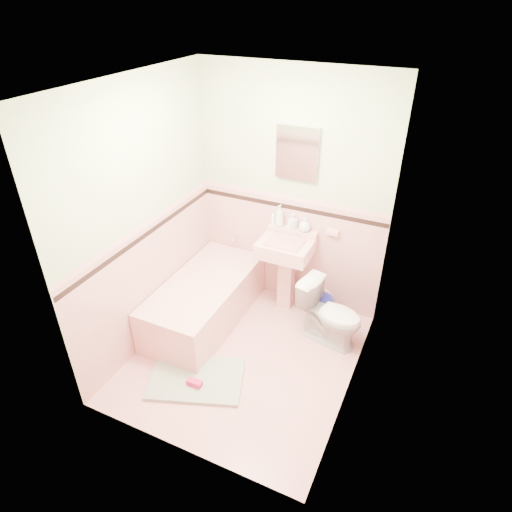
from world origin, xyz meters
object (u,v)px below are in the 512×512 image
at_px(soap_bottle_mid, 293,221).
at_px(shoe, 195,383).
at_px(medicine_cabinet, 297,153).
at_px(toilet, 331,314).
at_px(soap_bottle_right, 305,224).
at_px(bucket, 320,310).
at_px(sink, 284,276).
at_px(soap_bottle_left, 280,216).
at_px(bathtub, 205,302).

distance_m(soap_bottle_mid, shoe, 1.85).
height_order(medicine_cabinet, shoe, medicine_cabinet).
bearing_deg(toilet, medicine_cabinet, 63.33).
height_order(soap_bottle_mid, soap_bottle_right, soap_bottle_mid).
distance_m(medicine_cabinet, bucket, 1.64).
bearing_deg(toilet, shoe, 154.26).
height_order(sink, shoe, sink).
relative_size(sink, bucket, 2.98).
height_order(toilet, shoe, toilet).
bearing_deg(soap_bottle_left, shoe, -94.88).
relative_size(bathtub, soap_bottle_mid, 9.11).
xyz_separation_m(soap_bottle_right, bucket, (0.30, -0.24, -0.84)).
bearing_deg(bucket, bathtub, -157.03).
height_order(bathtub, toilet, toilet).
height_order(bathtub, soap_bottle_left, soap_bottle_left).
bearing_deg(soap_bottle_right, soap_bottle_mid, 180.00).
relative_size(soap_bottle_mid, shoe, 1.22).
xyz_separation_m(toilet, shoe, (-0.88, -1.12, -0.26)).
distance_m(medicine_cabinet, soap_bottle_mid, 0.71).
distance_m(toilet, bucket, 0.33).
distance_m(soap_bottle_left, shoe, 1.85).
relative_size(bathtub, soap_bottle_right, 9.78).
height_order(sink, bucket, sink).
distance_m(bathtub, soap_bottle_left, 1.19).
distance_m(soap_bottle_left, soap_bottle_mid, 0.15).
bearing_deg(bathtub, toilet, 10.89).
distance_m(bathtub, medicine_cabinet, 1.78).
distance_m(bathtub, sink, 0.88).
bearing_deg(bathtub, medicine_cabinet, 47.42).
bearing_deg(sink, soap_bottle_left, 129.49).
bearing_deg(soap_bottle_right, toilet, -44.46).
height_order(sink, soap_bottle_left, soap_bottle_left).
relative_size(medicine_cabinet, toilet, 0.81).
bearing_deg(soap_bottle_mid, medicine_cabinet, 88.76).
relative_size(sink, soap_bottle_mid, 5.14).
xyz_separation_m(sink, soap_bottle_right, (0.13, 0.18, 0.56)).
relative_size(soap_bottle_left, bucket, 0.83).
xyz_separation_m(medicine_cabinet, toilet, (0.60, -0.49, -1.38)).
bearing_deg(bucket, soap_bottle_left, 157.81).
height_order(soap_bottle_right, shoe, soap_bottle_right).
height_order(bucket, shoe, bucket).
distance_m(soap_bottle_left, toilet, 1.13).
bearing_deg(soap_bottle_mid, bathtub, -133.74).
relative_size(medicine_cabinet, bucket, 1.83).
xyz_separation_m(soap_bottle_left, soap_bottle_right, (0.28, 0.00, -0.04)).
xyz_separation_m(soap_bottle_left, bucket, (0.58, -0.24, -0.88)).
bearing_deg(bucket, soap_bottle_mid, 151.35).
bearing_deg(shoe, bucket, 60.79).
bearing_deg(bathtub, shoe, -65.46).
distance_m(sink, shoe, 1.47).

